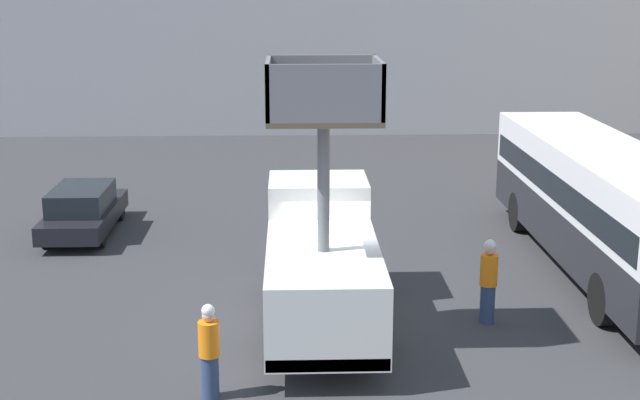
# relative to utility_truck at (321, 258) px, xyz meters

# --- Properties ---
(ground_plane) EXTENTS (120.00, 120.00, 0.00)m
(ground_plane) POSITION_rel_utility_truck_xyz_m (0.43, 0.54, -1.53)
(ground_plane) COLOR #333335
(utility_truck) EXTENTS (2.27, 6.45, 5.83)m
(utility_truck) POSITION_rel_utility_truck_xyz_m (0.00, 0.00, 0.00)
(utility_truck) COLOR silver
(utility_truck) RESTS_ON ground_plane
(city_bus) EXTENTS (2.50, 11.83, 3.21)m
(city_bus) POSITION_rel_utility_truck_xyz_m (7.17, 3.53, 0.37)
(city_bus) COLOR #232328
(city_bus) RESTS_ON ground_plane
(road_worker_near_truck) EXTENTS (0.38, 0.38, 1.78)m
(road_worker_near_truck) POSITION_rel_utility_truck_xyz_m (-2.10, -3.33, -0.64)
(road_worker_near_truck) COLOR navy
(road_worker_near_truck) RESTS_ON ground_plane
(road_worker_directing) EXTENTS (0.38, 0.38, 1.89)m
(road_worker_directing) POSITION_rel_utility_truck_xyz_m (3.61, 0.04, -0.57)
(road_worker_directing) COLOR navy
(road_worker_directing) RESTS_ON ground_plane
(parked_car_curbside) EXTENTS (1.75, 4.59, 1.43)m
(parked_car_curbside) POSITION_rel_utility_truck_xyz_m (-6.69, 7.29, -0.80)
(parked_car_curbside) COLOR black
(parked_car_curbside) RESTS_ON ground_plane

